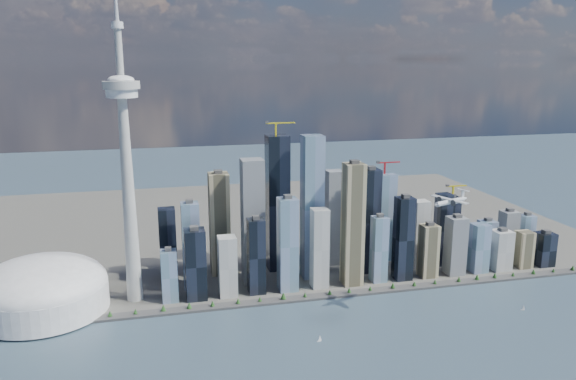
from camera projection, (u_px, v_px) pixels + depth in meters
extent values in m
plane|color=#2F4153|center=(374.00, 377.00, 711.52)|extent=(4000.00, 4000.00, 0.00)
cube|color=#383838|center=(318.00, 297.00, 947.77)|extent=(1100.00, 22.00, 4.00)
cube|color=#4C4C47|center=(266.00, 223.00, 1373.95)|extent=(1400.00, 900.00, 3.00)
cylinder|color=#3F2D1E|center=(12.00, 325.00, 838.67)|extent=(1.00, 1.00, 2.40)
cone|color=#254E1C|center=(12.00, 323.00, 837.85)|extent=(7.20, 7.20, 8.00)
cylinder|color=#3F2D1E|center=(74.00, 319.00, 858.38)|extent=(1.00, 1.00, 2.40)
cone|color=#254E1C|center=(73.00, 317.00, 857.56)|extent=(7.20, 7.20, 8.00)
cylinder|color=#3F2D1E|center=(132.00, 313.00, 878.08)|extent=(1.00, 1.00, 2.40)
cone|color=#254E1C|center=(132.00, 311.00, 877.26)|extent=(7.20, 7.20, 8.00)
cylinder|color=#3F2D1E|center=(188.00, 308.00, 897.78)|extent=(1.00, 1.00, 2.40)
cone|color=#254E1C|center=(188.00, 306.00, 896.96)|extent=(7.20, 7.20, 8.00)
cylinder|color=#3F2D1E|center=(242.00, 303.00, 917.49)|extent=(1.00, 1.00, 2.40)
cone|color=#254E1C|center=(242.00, 301.00, 916.67)|extent=(7.20, 7.20, 8.00)
cylinder|color=#3F2D1E|center=(293.00, 297.00, 937.19)|extent=(1.00, 1.00, 2.40)
cone|color=#254E1C|center=(293.00, 295.00, 936.37)|extent=(7.20, 7.20, 8.00)
cylinder|color=#3F2D1E|center=(342.00, 293.00, 956.89)|extent=(1.00, 1.00, 2.40)
cone|color=#254E1C|center=(342.00, 291.00, 956.07)|extent=(7.20, 7.20, 8.00)
cylinder|color=#3F2D1E|center=(390.00, 288.00, 976.60)|extent=(1.00, 1.00, 2.40)
cone|color=#254E1C|center=(390.00, 286.00, 975.78)|extent=(7.20, 7.20, 8.00)
cylinder|color=#3F2D1E|center=(435.00, 283.00, 996.30)|extent=(1.00, 1.00, 2.40)
cone|color=#254E1C|center=(435.00, 281.00, 995.48)|extent=(7.20, 7.20, 8.00)
cylinder|color=#3F2D1E|center=(478.00, 279.00, 1016.00)|extent=(1.00, 1.00, 2.40)
cone|color=#254E1C|center=(479.00, 277.00, 1015.18)|extent=(7.20, 7.20, 8.00)
cylinder|color=#3F2D1E|center=(520.00, 275.00, 1035.71)|extent=(1.00, 1.00, 2.40)
cone|color=#254E1C|center=(521.00, 273.00, 1034.89)|extent=(7.20, 7.20, 8.00)
cylinder|color=#3F2D1E|center=(561.00, 271.00, 1055.41)|extent=(1.00, 1.00, 2.40)
cone|color=#254E1C|center=(561.00, 269.00, 1054.59)|extent=(7.20, 7.20, 8.00)
cube|color=black|center=(195.00, 264.00, 926.31)|extent=(34.00, 34.00, 119.82)
cube|color=#779BB4|center=(193.00, 245.00, 969.93)|extent=(30.00, 30.00, 152.49)
cube|color=#B0B0AC|center=(226.00, 267.00, 939.53)|extent=(30.00, 30.00, 103.48)
cube|color=tan|center=(218.00, 224.00, 1029.03)|extent=(36.00, 36.00, 190.62)
cube|color=slate|center=(252.00, 222.00, 985.74)|extent=(38.00, 38.00, 223.30)
cube|color=black|center=(258.00, 256.00, 948.94)|extent=(28.00, 28.00, 130.71)
cube|color=#779BB4|center=(289.00, 245.00, 957.72)|extent=(32.00, 32.00, 163.39)
cube|color=black|center=(276.00, 203.00, 1046.60)|extent=(40.00, 40.00, 255.97)
cube|color=#779BB4|center=(313.00, 208.00, 1006.41)|extent=(36.00, 36.00, 261.42)
cube|color=#B0B0AC|center=(320.00, 248.00, 972.71)|extent=(28.00, 28.00, 141.60)
cube|color=tan|center=(351.00, 225.00, 976.53)|extent=(34.00, 34.00, 217.85)
cube|color=slate|center=(332.00, 218.00, 1079.67)|extent=(30.00, 30.00, 185.17)
cube|color=black|center=(369.00, 221.00, 1038.85)|extent=(32.00, 32.00, 196.06)
cube|color=#779BB4|center=(379.00, 249.00, 1000.19)|extent=(26.00, 26.00, 119.82)
cube|color=black|center=(406.00, 238.00, 1007.84)|extent=(30.00, 30.00, 152.49)
cube|color=#779BB4|center=(383.00, 217.00, 1104.78)|extent=(34.00, 34.00, 174.28)
cube|color=#B0B0AC|center=(418.00, 234.00, 1069.03)|extent=(28.00, 28.00, 130.71)
cube|color=tan|center=(430.00, 251.00, 1025.41)|extent=(30.00, 30.00, 98.03)
cube|color=slate|center=(455.00, 246.00, 1035.54)|extent=(32.00, 32.00, 108.92)
cube|color=black|center=(442.00, 230.00, 1079.16)|extent=(26.00, 26.00, 141.60)
cube|color=#779BB4|center=(479.00, 248.00, 1048.76)|extent=(30.00, 30.00, 92.59)
cube|color=black|center=(451.00, 225.00, 1145.08)|extent=(28.00, 28.00, 119.82)
cube|color=#779BB4|center=(487.00, 241.00, 1108.71)|extent=(30.00, 30.00, 81.69)
cube|color=#B0B0AC|center=(502.00, 250.00, 1061.99)|extent=(34.00, 34.00, 76.25)
cube|color=tan|center=(523.00, 250.00, 1072.84)|extent=(28.00, 28.00, 70.80)
cube|color=slate|center=(508.00, 235.00, 1117.08)|extent=(30.00, 30.00, 98.03)
cube|color=black|center=(543.00, 249.00, 1083.69)|extent=(32.00, 32.00, 65.35)
cube|color=#779BB4|center=(527.00, 236.00, 1128.55)|extent=(26.00, 26.00, 87.14)
cube|color=black|center=(169.00, 243.00, 1015.39)|extent=(30.00, 30.00, 130.71)
cube|color=#779BB4|center=(171.00, 276.00, 920.93)|extent=(26.00, 26.00, 87.14)
cube|color=yellow|center=(276.00, 129.00, 1014.95)|extent=(3.00, 3.00, 22.00)
cube|color=yellow|center=(280.00, 123.00, 1014.32)|extent=(55.00, 2.20, 2.20)
cube|color=#383838|center=(267.00, 122.00, 1008.24)|extent=(6.00, 4.00, 4.00)
cube|color=#AA181B|center=(385.00, 168.00, 1082.43)|extent=(3.00, 3.00, 22.00)
cube|color=#AA181B|center=(388.00, 162.00, 1081.56)|extent=(48.00, 2.20, 2.20)
cube|color=#383838|center=(378.00, 162.00, 1076.20)|extent=(6.00, 4.00, 4.00)
cube|color=yellow|center=(453.00, 191.00, 1128.93)|extent=(3.00, 3.00, 22.00)
cube|color=yellow|center=(456.00, 186.00, 1127.96)|extent=(45.00, 2.20, 2.20)
cube|color=#383838|center=(447.00, 185.00, 1122.91)|extent=(6.00, 4.00, 4.00)
cone|color=#A6A5A0|center=(129.00, 200.00, 897.44)|extent=(26.00, 26.00, 340.00)
cylinder|color=silver|center=(122.00, 93.00, 858.73)|extent=(48.00, 48.00, 14.00)
cylinder|color=#A6A5A0|center=(121.00, 85.00, 856.00)|extent=(56.00, 56.00, 12.00)
ellipsoid|color=silver|center=(121.00, 80.00, 854.18)|extent=(40.00, 40.00, 14.00)
cylinder|color=#A6A5A0|center=(119.00, 53.00, 845.07)|extent=(11.00, 11.00, 80.00)
cylinder|color=silver|center=(117.00, 25.00, 835.97)|extent=(18.00, 18.00, 10.00)
cylinder|color=silver|center=(43.00, 297.00, 889.84)|extent=(200.00, 200.00, 44.00)
ellipsoid|color=silver|center=(42.00, 284.00, 884.83)|extent=(200.00, 200.00, 84.00)
cylinder|color=silver|center=(450.00, 202.00, 834.46)|extent=(58.39, 29.17, 7.38)
cone|color=silver|center=(436.00, 205.00, 816.92)|extent=(10.24, 9.85, 7.38)
cone|color=silver|center=(464.00, 199.00, 852.65)|extent=(13.45, 11.14, 7.38)
cube|color=silver|center=(449.00, 199.00, 832.27)|extent=(32.60, 63.36, 1.15)
cylinder|color=silver|center=(456.00, 202.00, 822.62)|extent=(13.32, 8.57, 4.15)
cylinder|color=silver|center=(442.00, 199.00, 842.76)|extent=(13.32, 8.57, 4.15)
cylinder|color=#3F3F3F|center=(453.00, 203.00, 818.72)|extent=(3.75, 8.69, 9.22)
cylinder|color=#3F3F3F|center=(439.00, 199.00, 838.87)|extent=(3.75, 8.69, 9.22)
cube|color=silver|center=(463.00, 194.00, 849.03)|extent=(6.34, 3.26, 12.68)
cube|color=silver|center=(463.00, 190.00, 847.56)|extent=(12.43, 21.15, 0.81)
cube|color=silver|center=(319.00, 341.00, 801.88)|extent=(6.66, 3.13, 0.85)
cylinder|color=#999999|center=(319.00, 338.00, 800.76)|extent=(0.26, 0.26, 9.61)
cube|color=silver|center=(523.00, 310.00, 901.68)|extent=(6.09, 2.82, 0.78)
cylinder|color=#999999|center=(523.00, 307.00, 900.65)|extent=(0.23, 0.23, 8.80)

